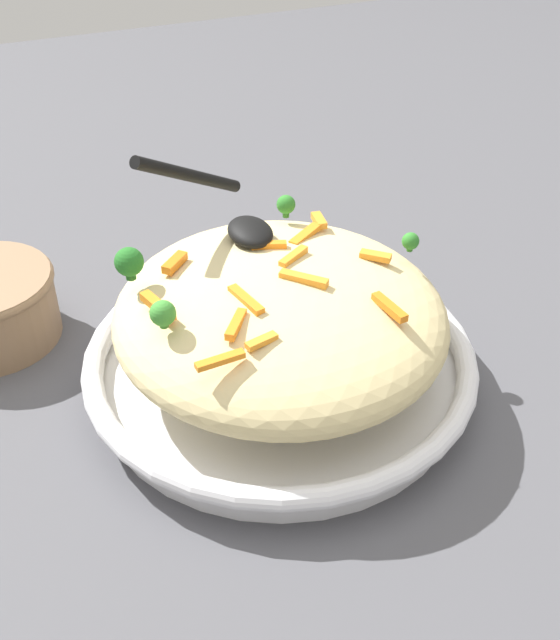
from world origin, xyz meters
name	(u,v)px	position (x,y,z in m)	size (l,w,h in m)	color
ground_plane	(280,383)	(0.00, 0.00, 0.00)	(2.40, 2.40, 0.00)	#4C4C51
serving_bowl	(280,364)	(0.00, 0.00, 0.02)	(0.36, 0.36, 0.04)	silver
pasta_mound	(280,315)	(0.00, 0.00, 0.08)	(0.31, 0.30, 0.09)	#DBC689
carrot_piece_0	(156,303)	(0.00, 0.11, 0.12)	(0.04, 0.01, 0.01)	orange
carrot_piece_1	(293,257)	(0.02, -0.02, 0.13)	(0.04, 0.01, 0.01)	orange
carrot_piece_2	(319,220)	(0.08, -0.07, 0.12)	(0.03, 0.01, 0.01)	orange
carrot_piece_3	(375,255)	(0.00, -0.09, 0.12)	(0.03, 0.01, 0.01)	orange
carrot_piece_4	(246,300)	(-0.02, 0.04, 0.12)	(0.04, 0.01, 0.01)	orange
carrot_piece_5	(269,246)	(0.05, -0.01, 0.13)	(0.03, 0.01, 0.01)	orange
carrot_piece_6	(220,360)	(-0.08, 0.08, 0.12)	(0.04, 0.01, 0.01)	orange
carrot_piece_7	(305,235)	(0.06, -0.05, 0.12)	(0.04, 0.01, 0.01)	orange
carrot_piece_8	(175,263)	(0.06, 0.08, 0.12)	(0.03, 0.01, 0.01)	orange
carrot_piece_9	(304,279)	(-0.02, -0.01, 0.13)	(0.04, 0.01, 0.01)	orange
carrot_piece_10	(262,341)	(-0.08, 0.05, 0.12)	(0.03, 0.01, 0.01)	orange
carrot_piece_11	(389,307)	(-0.08, -0.07, 0.12)	(0.04, 0.01, 0.01)	orange
carrot_piece_12	(236,324)	(-0.05, 0.06, 0.12)	(0.04, 0.01, 0.01)	orange
broccoli_floret_0	(129,262)	(0.05, 0.12, 0.13)	(0.03, 0.03, 0.03)	#205B1C
broccoli_floret_1	(408,239)	(0.00, -0.13, 0.13)	(0.02, 0.02, 0.02)	#296820
broccoli_floret_2	(286,205)	(0.10, -0.05, 0.13)	(0.02, 0.02, 0.02)	#296820
broccoli_floret_3	(163,314)	(-0.02, 0.11, 0.13)	(0.02, 0.02, 0.02)	#377928
serving_spoon	(227,212)	(0.09, 0.01, 0.14)	(0.13, 0.13, 0.09)	black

